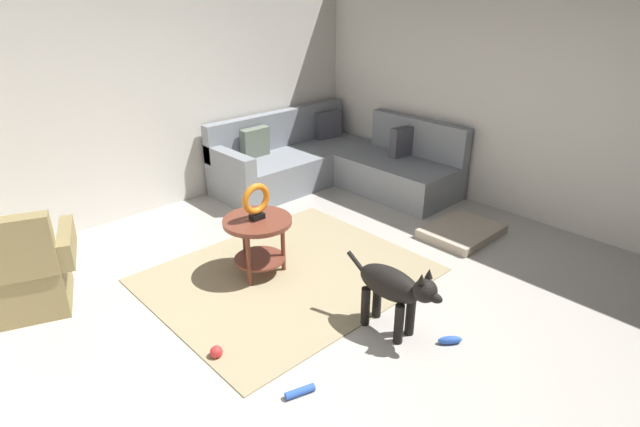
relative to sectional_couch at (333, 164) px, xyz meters
The scene contains 13 objects.
ground_plane 2.85m from the sectional_couch, 134.68° to the right, with size 6.00×6.00×0.10m, color #B7B2A8.
wall_back 2.44m from the sectional_couch, 155.09° to the left, with size 6.00×0.12×2.70m, color silver.
wall_right 2.47m from the sectional_couch, 64.81° to the right, with size 0.12×6.00×2.70m, color silver.
area_rug 2.28m from the sectional_couch, 144.49° to the right, with size 2.30×1.90×0.01m, color tan.
sectional_couch is the anchor object (origin of this frame).
armchair 3.69m from the sectional_couch, behind, with size 0.96×0.84×0.88m.
side_table 2.29m from the sectional_couch, 150.90° to the right, with size 0.60×0.60×0.54m.
torus_sculpture 2.33m from the sectional_couch, 150.90° to the right, with size 0.28×0.08×0.33m.
dog_bed_mat 1.95m from the sectional_couch, 90.36° to the right, with size 0.80×0.60×0.09m, color #B2A38E.
dog 3.04m from the sectional_couch, 125.98° to the right, with size 0.24×0.85×0.63m.
dog_toy_ball 3.43m from the sectional_couch, 148.03° to the right, with size 0.09×0.09×0.09m, color red.
dog_toy_rope 3.69m from the sectional_couch, 137.56° to the right, with size 0.05×0.05×0.20m, color blue.
dog_toy_bone 3.27m from the sectional_couch, 119.14° to the right, with size 0.18×0.06×0.06m, color blue.
Camera 1 is at (-2.30, -2.35, 2.39)m, focal length 28.44 mm.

